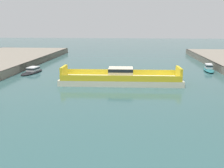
# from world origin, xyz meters

# --- Properties ---
(chain_ferry) EXTENTS (23.61, 7.22, 3.30)m
(chain_ferry) POSITION_xyz_m (0.90, 36.02, 0.98)
(chain_ferry) COLOR beige
(chain_ferry) RESTS_ON ground
(moored_boat_near_right) EXTENTS (3.08, 7.79, 1.72)m
(moored_boat_near_right) POSITION_xyz_m (21.98, 51.44, 0.64)
(moored_boat_near_right) COLOR #237075
(moored_boat_near_right) RESTS_ON ground
(moored_boat_far_right) EXTENTS (4.07, 8.58, 1.37)m
(moored_boat_far_right) POSITION_xyz_m (-20.74, 45.26, 0.52)
(moored_boat_far_right) COLOR black
(moored_boat_far_right) RESTS_ON ground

